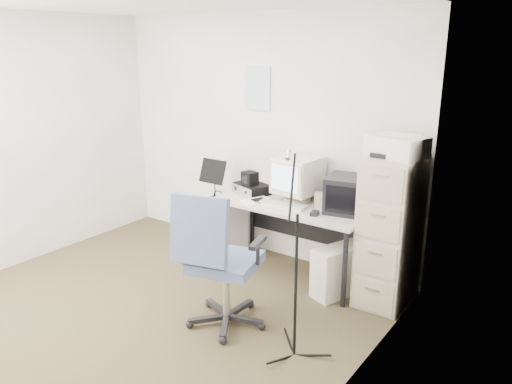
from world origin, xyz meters
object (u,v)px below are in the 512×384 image
Objects in this scene: filing_cabinet at (390,231)px; side_cart at (221,226)px; office_chair at (226,260)px; desk at (292,239)px.

side_cart is (-1.88, -0.00, -0.36)m from filing_cabinet.
desk is at bearing 77.65° from office_chair.
filing_cabinet reaches higher than side_cart.
office_chair is (-0.91, -1.12, -0.09)m from filing_cabinet.
side_cart is (-0.93, 0.03, -0.07)m from desk.
office_chair is at bearing -128.99° from filing_cabinet.
filing_cabinet is at bearing 36.31° from office_chair.
filing_cabinet reaches higher than office_chair.
office_chair is at bearing -87.64° from desk.
filing_cabinet is at bearing 1.81° from desk.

